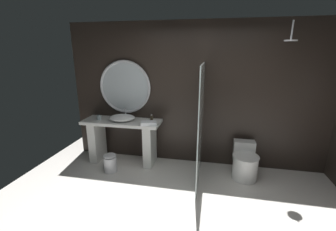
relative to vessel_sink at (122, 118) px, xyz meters
The scene contains 11 objects.
back_wall_panel 1.44m from the vessel_sink, 13.54° to the left, with size 4.80×0.10×2.60m, color black.
vanity_counter 0.38m from the vessel_sink, behind, with size 1.46×0.51×0.84m.
vessel_sink is the anchor object (origin of this frame).
tumbler_cup 0.45m from the vessel_sink, behind, with size 0.08×0.08×0.08m, color silver.
soap_dispenser 0.57m from the vessel_sink, ahead, with size 0.05×0.05×0.15m.
round_wall_mirror 0.59m from the vessel_sink, 92.03° to the left, with size 1.01×0.05×1.01m.
shower_glass_panel 1.51m from the vessel_sink, 12.59° to the right, with size 0.02×1.21×1.91m, color silver.
rain_shower_head 3.01m from the vessel_sink, ahead, with size 0.18×0.18×0.28m.
toilet 2.32m from the vessel_sink, ahead, with size 0.43×0.63×0.56m.
waste_bin 0.84m from the vessel_sink, 102.42° to the right, with size 0.23×0.23×0.34m.
folded_hand_towel 0.59m from the vessel_sink, 15.59° to the right, with size 0.27×0.17×0.06m, color white.
Camera 1 is at (0.30, -2.19, 2.08)m, focal length 24.06 mm.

